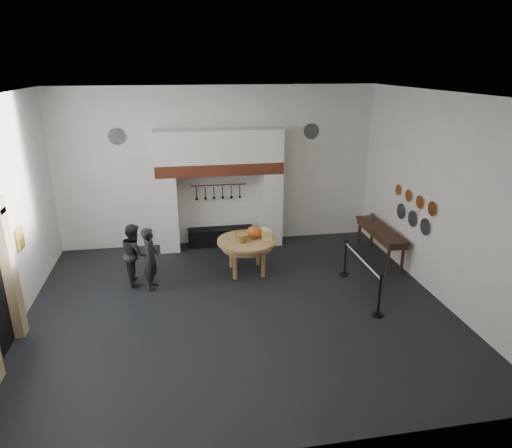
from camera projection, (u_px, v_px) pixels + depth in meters
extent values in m
cube|color=black|center=(239.00, 307.00, 9.99)|extent=(9.00, 8.00, 0.02)
cube|color=silver|center=(236.00, 94.00, 8.49)|extent=(9.00, 8.00, 0.02)
cube|color=white|center=(218.00, 167.00, 12.96)|extent=(9.00, 0.02, 4.50)
cube|color=white|center=(282.00, 307.00, 5.53)|extent=(9.00, 0.02, 4.50)
cube|color=white|center=(441.00, 198.00, 9.98)|extent=(0.02, 8.00, 4.50)
cube|color=silver|center=(168.00, 213.00, 12.78)|extent=(0.55, 0.70, 2.15)
cube|color=silver|center=(271.00, 208.00, 13.27)|extent=(0.55, 0.70, 2.15)
cube|color=#9E442B|center=(219.00, 168.00, 12.61)|extent=(3.50, 0.72, 0.32)
cube|color=silver|center=(219.00, 146.00, 12.41)|extent=(3.50, 0.70, 0.90)
cube|color=black|center=(221.00, 236.00, 13.36)|extent=(1.90, 0.45, 0.50)
cylinder|color=black|center=(219.00, 185.00, 13.05)|extent=(1.60, 0.02, 0.02)
cube|color=tan|center=(9.00, 274.00, 8.56)|extent=(0.22, 0.30, 2.60)
cube|color=gold|center=(20.00, 239.00, 9.47)|extent=(0.05, 0.34, 0.44)
cylinder|color=#A77D4F|center=(247.00, 241.00, 11.42)|extent=(1.74, 1.74, 0.07)
ellipsoid|color=#D0491D|center=(254.00, 232.00, 11.48)|extent=(0.36, 0.36, 0.31)
cube|color=#D3C57E|center=(267.00, 235.00, 11.40)|extent=(0.22, 0.22, 0.24)
cube|color=#DBD483|center=(264.00, 231.00, 11.68)|extent=(0.18, 0.18, 0.20)
cone|color=olive|center=(242.00, 238.00, 11.20)|extent=(0.37, 0.37, 0.22)
ellipsoid|color=olive|center=(241.00, 233.00, 11.69)|extent=(0.31, 0.18, 0.13)
imported|color=black|center=(151.00, 259.00, 10.59)|extent=(0.42, 0.59, 1.52)
imported|color=black|center=(134.00, 254.00, 10.90)|extent=(0.72, 0.84, 1.49)
cube|color=#362113|center=(381.00, 229.00, 12.12)|extent=(0.55, 2.20, 0.06)
cylinder|color=#535359|center=(372.00, 217.00, 12.63)|extent=(0.12, 0.12, 0.22)
cylinder|color=#C6662D|center=(432.00, 209.00, 10.26)|extent=(0.03, 0.34, 0.34)
cylinder|color=#C6662D|center=(420.00, 202.00, 10.77)|extent=(0.03, 0.32, 0.32)
cylinder|color=#C6662D|center=(409.00, 196.00, 11.28)|extent=(0.03, 0.30, 0.30)
cylinder|color=#C6662D|center=(398.00, 190.00, 11.79)|extent=(0.03, 0.28, 0.28)
cylinder|color=#4C4C51|center=(425.00, 227.00, 10.61)|extent=(0.03, 0.40, 0.40)
cylinder|color=#4C4C51|center=(412.00, 219.00, 11.17)|extent=(0.03, 0.40, 0.40)
cylinder|color=#4C4C51|center=(401.00, 211.00, 11.73)|extent=(0.03, 0.40, 0.40)
cylinder|color=#4C4C51|center=(116.00, 136.00, 12.16)|extent=(0.44, 0.03, 0.44)
cylinder|color=#4C4C51|center=(311.00, 131.00, 13.05)|extent=(0.44, 0.03, 0.44)
cylinder|color=black|center=(379.00, 297.00, 9.50)|extent=(0.05, 0.05, 0.90)
cylinder|color=black|center=(345.00, 259.00, 11.35)|extent=(0.05, 0.05, 0.90)
cylinder|color=silver|center=(362.00, 260.00, 10.29)|extent=(0.04, 2.00, 0.04)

